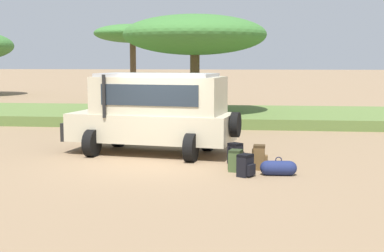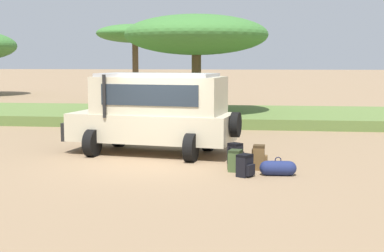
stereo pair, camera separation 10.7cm
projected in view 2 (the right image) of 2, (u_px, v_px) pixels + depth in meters
name	position (u px, v px, depth m)	size (l,w,h in m)	color
ground_plane	(155.00, 164.00, 14.57)	(320.00, 320.00, 0.00)	#8C7051
grass_bank	(200.00, 115.00, 25.50)	(120.00, 7.00, 0.44)	#5B7538
safari_vehicle	(155.00, 111.00, 16.13)	(5.47, 3.22, 2.44)	beige
backpack_beside_front_wheel	(259.00, 158.00, 13.85)	(0.41, 0.34, 0.64)	brown
backpack_cluster_center	(245.00, 166.00, 13.02)	(0.47, 0.47, 0.55)	black
backpack_near_rear_wheel	(235.00, 154.00, 14.64)	(0.47, 0.47, 0.57)	black
backpack_outermost	(236.00, 161.00, 13.64)	(0.45, 0.45, 0.55)	#42562D
duffel_bag_low_black_case	(278.00, 168.00, 13.16)	(0.91, 0.39, 0.47)	navy
acacia_tree_left_mid	(135.00, 34.00, 35.91)	(5.16, 5.53, 5.25)	brown
acacia_tree_centre_back	(196.00, 35.00, 24.41)	(6.55, 6.92, 4.90)	brown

